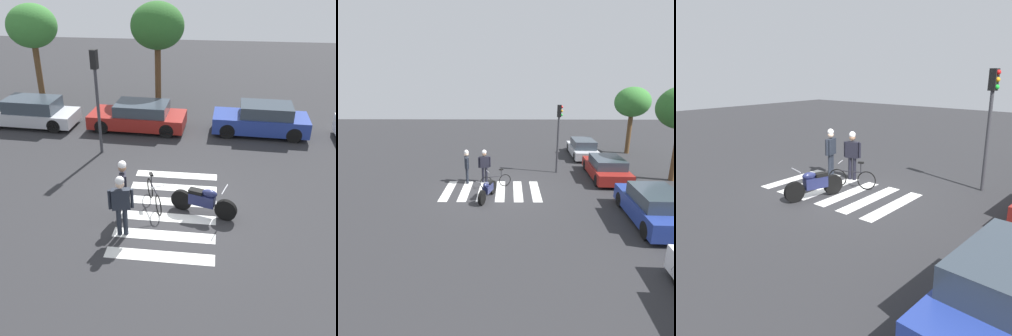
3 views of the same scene
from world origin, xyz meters
The scene contains 12 objects.
ground_plane centered at (0.00, 0.00, 0.00)m, with size 60.00×60.00×0.00m, color #2B2B2D.
police_motorcycle centered at (1.06, -0.13, 0.47)m, with size 2.06×0.86×1.06m.
leaning_bicycle centered at (-0.51, 0.19, 0.37)m, with size 0.74×1.61×1.00m.
officer_on_foot centered at (-1.17, -1.42, 1.12)m, with size 0.69×0.31×1.90m.
officer_by_motorcycle centered at (-1.33, -0.47, 1.10)m, with size 0.32×0.68×1.87m.
crosswalk_stripes centered at (0.00, 0.00, 0.00)m, with size 2.95×4.95×0.01m.
car_silver_sedan centered at (-7.37, 6.39, 0.63)m, with size 4.58×1.91×1.33m.
car_maroon_wagon centered at (-2.19, 6.52, 0.61)m, with size 4.45×2.03×1.27m.
car_blue_hatchback centered at (3.37, 6.61, 0.67)m, with size 4.25×1.93×1.40m.
traffic_light_pole centered at (-3.24, 3.84, 2.78)m, with size 0.27×0.35×4.12m.
street_tree_near centered at (-8.42, 10.18, 3.91)m, with size 2.61×2.61×5.08m.
street_tree_mid centered at (-1.81, 10.18, 4.04)m, with size 2.72×2.72×5.24m.
Camera 1 is at (1.21, -10.31, 6.98)m, focal length 41.99 mm.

